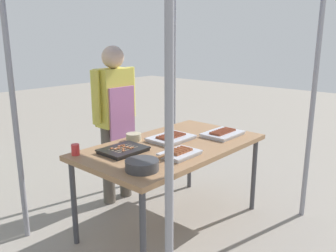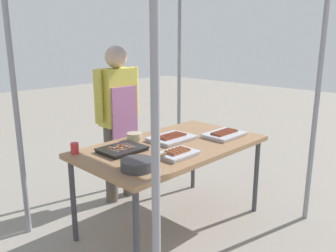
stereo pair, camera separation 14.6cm
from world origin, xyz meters
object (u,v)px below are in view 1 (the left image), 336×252
(condiment_bowl, at_px, (134,137))
(tray_pork_links, at_px, (180,153))
(cooking_wok, at_px, (142,165))
(vendor_woman, at_px, (115,112))
(stall_table, at_px, (172,150))
(tray_spring_rolls, at_px, (171,138))
(drink_cup_near_edge, at_px, (75,150))
(tray_grilled_sausages, at_px, (223,133))
(tray_meat_skewers, at_px, (123,150))

(condiment_bowl, bearing_deg, tray_pork_links, -94.17)
(cooking_wok, bearing_deg, vendor_woman, 58.69)
(stall_table, relative_size, tray_spring_rolls, 4.19)
(condiment_bowl, relative_size, drink_cup_near_edge, 1.56)
(tray_grilled_sausages, relative_size, tray_pork_links, 1.23)
(cooking_wok, bearing_deg, tray_spring_rolls, 25.92)
(tray_grilled_sausages, height_order, cooking_wok, cooking_wok)
(tray_meat_skewers, height_order, cooking_wok, cooking_wok)
(tray_meat_skewers, distance_m, tray_pork_links, 0.45)
(stall_table, relative_size, cooking_wok, 4.09)
(tray_pork_links, xyz_separation_m, drink_cup_near_edge, (-0.51, 0.61, 0.02))
(tray_spring_rolls, xyz_separation_m, condiment_bowl, (-0.23, 0.23, 0.01))
(tray_pork_links, bearing_deg, tray_meat_skewers, 120.06)
(tray_spring_rolls, height_order, condiment_bowl, condiment_bowl)
(vendor_woman, bearing_deg, stall_table, 88.60)
(tray_meat_skewers, distance_m, condiment_bowl, 0.31)
(stall_table, height_order, tray_meat_skewers, tray_meat_skewers)
(tray_meat_skewers, height_order, tray_pork_links, tray_pork_links)
(stall_table, relative_size, condiment_bowl, 11.97)
(stall_table, relative_size, tray_pork_links, 5.32)
(tray_meat_skewers, relative_size, tray_spring_rolls, 0.91)
(stall_table, height_order, drink_cup_near_edge, drink_cup_near_edge)
(tray_meat_skewers, relative_size, drink_cup_near_edge, 4.03)
(stall_table, bearing_deg, cooking_wok, -157.94)
(tray_pork_links, xyz_separation_m, cooking_wok, (-0.40, 0.00, 0.02))
(condiment_bowl, bearing_deg, drink_cup_near_edge, 174.24)
(tray_spring_rolls, distance_m, cooking_wok, 0.75)
(tray_meat_skewers, bearing_deg, cooking_wok, -113.67)
(tray_spring_rolls, relative_size, cooking_wok, 0.97)
(tray_grilled_sausages, xyz_separation_m, condiment_bowl, (-0.66, 0.49, 0.01))
(condiment_bowl, relative_size, vendor_woman, 0.09)
(tray_grilled_sausages, xyz_separation_m, tray_meat_skewers, (-0.92, 0.32, -0.00))
(tray_spring_rolls, height_order, vendor_woman, vendor_woman)
(cooking_wok, bearing_deg, tray_pork_links, -0.32)
(tray_meat_skewers, relative_size, vendor_woman, 0.22)
(tray_pork_links, xyz_separation_m, vendor_woman, (0.21, 1.00, 0.14))
(tray_grilled_sausages, bearing_deg, vendor_woman, 117.66)
(stall_table, distance_m, tray_pork_links, 0.32)
(cooking_wok, height_order, vendor_woman, vendor_woman)
(tray_pork_links, distance_m, drink_cup_near_edge, 0.80)
(tray_grilled_sausages, xyz_separation_m, drink_cup_near_edge, (-1.21, 0.54, 0.02))
(tray_grilled_sausages, distance_m, condiment_bowl, 0.82)
(stall_table, height_order, condiment_bowl, condiment_bowl)
(cooking_wok, bearing_deg, stall_table, 22.06)
(stall_table, height_order, tray_pork_links, tray_pork_links)
(drink_cup_near_edge, height_order, vendor_woman, vendor_woman)
(cooking_wok, relative_size, vendor_woman, 0.25)
(tray_meat_skewers, xyz_separation_m, cooking_wok, (-0.17, -0.39, 0.02))
(tray_pork_links, xyz_separation_m, condiment_bowl, (0.04, 0.56, 0.01))
(tray_meat_skewers, relative_size, tray_pork_links, 1.15)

